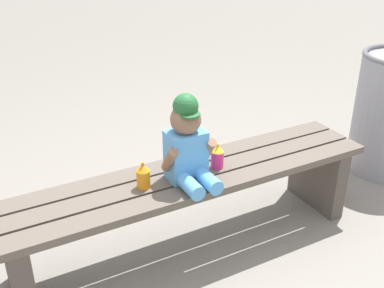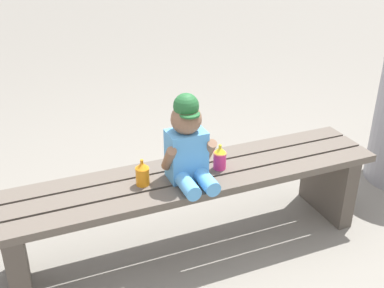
{
  "view_description": "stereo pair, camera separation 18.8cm",
  "coord_description": "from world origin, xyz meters",
  "px_view_note": "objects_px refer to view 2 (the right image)",
  "views": [
    {
      "loc": [
        -0.88,
        -1.66,
        1.52
      ],
      "look_at": [
        -0.01,
        -0.05,
        0.59
      ],
      "focal_mm": 44.21,
      "sensor_mm": 36.0,
      "label": 1
    },
    {
      "loc": [
        -0.71,
        -1.75,
        1.52
      ],
      "look_at": [
        -0.01,
        -0.05,
        0.59
      ],
      "focal_mm": 44.21,
      "sensor_mm": 36.0,
      "label": 2
    }
  ],
  "objects_px": {
    "park_bench": "(191,196)",
    "sippy_cup_right": "(220,157)",
    "child_figure": "(188,144)",
    "sippy_cup_left": "(142,173)"
  },
  "relations": [
    {
      "from": "park_bench",
      "to": "sippy_cup_right",
      "type": "bearing_deg",
      "value": -2.13
    },
    {
      "from": "park_bench",
      "to": "child_figure",
      "type": "bearing_deg",
      "value": -127.16
    },
    {
      "from": "child_figure",
      "to": "sippy_cup_left",
      "type": "xyz_separation_m",
      "value": [
        -0.2,
        0.03,
        -0.12
      ]
    },
    {
      "from": "park_bench",
      "to": "child_figure",
      "type": "xyz_separation_m",
      "value": [
        -0.03,
        -0.04,
        0.3
      ]
    },
    {
      "from": "park_bench",
      "to": "sippy_cup_left",
      "type": "distance_m",
      "value": 0.29
    },
    {
      "from": "sippy_cup_right",
      "to": "sippy_cup_left",
      "type": "bearing_deg",
      "value": 180.0
    },
    {
      "from": "park_bench",
      "to": "sippy_cup_right",
      "type": "relative_size",
      "value": 14.89
    },
    {
      "from": "sippy_cup_right",
      "to": "park_bench",
      "type": "bearing_deg",
      "value": 177.87
    },
    {
      "from": "park_bench",
      "to": "sippy_cup_right",
      "type": "distance_m",
      "value": 0.23
    },
    {
      "from": "sippy_cup_left",
      "to": "park_bench",
      "type": "bearing_deg",
      "value": 1.33
    }
  ]
}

